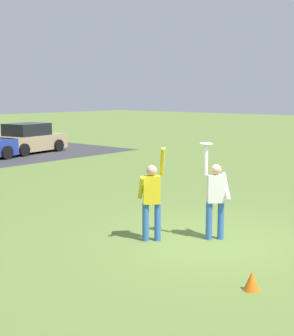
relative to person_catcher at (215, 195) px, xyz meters
name	(u,v)px	position (x,y,z in m)	size (l,w,h in m)	color
ground_plane	(206,240)	(-0.20, 0.08, -0.98)	(120.00, 120.00, 0.00)	olive
person_catcher	(215,195)	(0.00, 0.00, 0.00)	(0.55, 0.56, 2.08)	#3366B7
person_defender	(152,196)	(-0.97, 0.98, 0.00)	(0.65, 0.66, 2.05)	#3366B7
frisbee_disc	(206,144)	(-0.16, 0.16, 1.11)	(0.26, 0.26, 0.02)	white
parked_car_tan	(29,139)	(6.66, 15.93, -0.25)	(4.32, 2.48, 1.59)	tan
field_cone_orange	(252,281)	(-1.95, -1.93, -0.82)	(0.26, 0.26, 0.32)	orange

